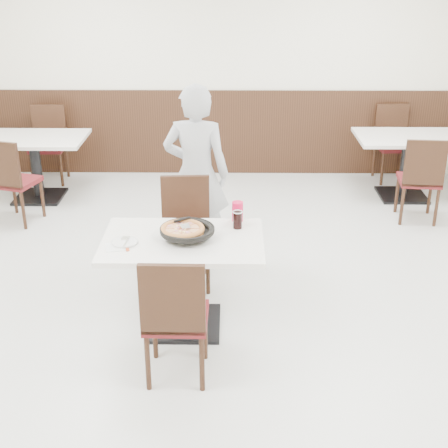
{
  "coord_description": "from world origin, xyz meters",
  "views": [
    {
      "loc": [
        0.11,
        -4.45,
        2.71
      ],
      "look_at": [
        0.06,
        -0.3,
        0.9
      ],
      "focal_mm": 50.0,
      "sensor_mm": 36.0,
      "label": 1
    }
  ],
  "objects_px": {
    "red_cup": "(238,211)",
    "diner_person": "(196,174)",
    "pizza_pan": "(187,233)",
    "bg_table_left": "(37,168)",
    "bg_chair_right_far": "(394,145)",
    "bg_chair_right_near": "(419,178)",
    "pizza": "(183,231)",
    "chair_far": "(186,235)",
    "cola_glass": "(238,220)",
    "side_plate": "(125,242)",
    "main_table": "(184,283)",
    "bg_table_right": "(405,167)",
    "chair_near": "(176,315)",
    "bg_chair_left_far": "(48,146)",
    "bg_chair_left_near": "(16,180)"
  },
  "relations": [
    {
      "from": "red_cup",
      "to": "diner_person",
      "type": "height_order",
      "value": "diner_person"
    },
    {
      "from": "pizza_pan",
      "to": "bg_table_left",
      "type": "xyz_separation_m",
      "value": [
        -1.97,
        2.75,
        -0.42
      ]
    },
    {
      "from": "bg_chair_right_far",
      "to": "diner_person",
      "type": "bearing_deg",
      "value": 37.83
    },
    {
      "from": "diner_person",
      "to": "bg_chair_right_near",
      "type": "height_order",
      "value": "diner_person"
    },
    {
      "from": "pizza",
      "to": "chair_far",
      "type": "bearing_deg",
      "value": 92.31
    },
    {
      "from": "diner_person",
      "to": "bg_chair_right_near",
      "type": "xyz_separation_m",
      "value": [
        2.35,
        0.93,
        -0.36
      ]
    },
    {
      "from": "pizza_pan",
      "to": "cola_glass",
      "type": "height_order",
      "value": "cola_glass"
    },
    {
      "from": "side_plate",
      "to": "pizza",
      "type": "bearing_deg",
      "value": 12.05
    },
    {
      "from": "main_table",
      "to": "bg_table_right",
      "type": "height_order",
      "value": "same"
    },
    {
      "from": "chair_near",
      "to": "chair_far",
      "type": "distance_m",
      "value": 1.28
    },
    {
      "from": "bg_table_right",
      "to": "red_cup",
      "type": "bearing_deg",
      "value": -128.72
    },
    {
      "from": "bg_table_right",
      "to": "bg_chair_right_far",
      "type": "xyz_separation_m",
      "value": [
        -0.0,
        0.59,
        0.1
      ]
    },
    {
      "from": "pizza",
      "to": "side_plate",
      "type": "height_order",
      "value": "pizza"
    },
    {
      "from": "pizza",
      "to": "bg_table_left",
      "type": "height_order",
      "value": "pizza"
    },
    {
      "from": "pizza",
      "to": "bg_chair_left_far",
      "type": "height_order",
      "value": "bg_chair_left_far"
    },
    {
      "from": "diner_person",
      "to": "chair_near",
      "type": "bearing_deg",
      "value": 95.56
    },
    {
      "from": "cola_glass",
      "to": "pizza_pan",
      "type": "bearing_deg",
      "value": -152.26
    },
    {
      "from": "red_cup",
      "to": "bg_chair_right_far",
      "type": "height_order",
      "value": "bg_chair_right_far"
    },
    {
      "from": "cola_glass",
      "to": "main_table",
      "type": "bearing_deg",
      "value": -153.06
    },
    {
      "from": "bg_table_right",
      "to": "bg_chair_right_near",
      "type": "relative_size",
      "value": 1.26
    },
    {
      "from": "bg_chair_left_far",
      "to": "bg_chair_right_near",
      "type": "height_order",
      "value": "same"
    },
    {
      "from": "chair_near",
      "to": "bg_table_right",
      "type": "bearing_deg",
      "value": 56.01
    },
    {
      "from": "cola_glass",
      "to": "diner_person",
      "type": "distance_m",
      "value": 1.1
    },
    {
      "from": "bg_table_left",
      "to": "bg_chair_right_far",
      "type": "bearing_deg",
      "value": 8.96
    },
    {
      "from": "bg_chair_left_far",
      "to": "pizza",
      "type": "bearing_deg",
      "value": 118.34
    },
    {
      "from": "pizza",
      "to": "bg_chair_right_near",
      "type": "relative_size",
      "value": 0.33
    },
    {
      "from": "cola_glass",
      "to": "chair_near",
      "type": "bearing_deg",
      "value": -116.86
    },
    {
      "from": "bg_chair_left_far",
      "to": "bg_chair_right_far",
      "type": "relative_size",
      "value": 1.0
    },
    {
      "from": "chair_far",
      "to": "bg_chair_right_near",
      "type": "bearing_deg",
      "value": -152.01
    },
    {
      "from": "bg_chair_left_near",
      "to": "bg_table_right",
      "type": "distance_m",
      "value": 4.45
    },
    {
      "from": "side_plate",
      "to": "bg_table_right",
      "type": "distance_m",
      "value": 4.11
    },
    {
      "from": "chair_near",
      "to": "bg_table_left",
      "type": "xyz_separation_m",
      "value": [
        -1.93,
        3.38,
        -0.1
      ]
    },
    {
      "from": "chair_far",
      "to": "bg_table_right",
      "type": "bearing_deg",
      "value": -142.08
    },
    {
      "from": "bg_table_right",
      "to": "pizza",
      "type": "bearing_deg",
      "value": -130.41
    },
    {
      "from": "bg_chair_right_near",
      "to": "bg_chair_right_far",
      "type": "height_order",
      "value": "same"
    },
    {
      "from": "bg_table_right",
      "to": "bg_table_left",
      "type": "bearing_deg",
      "value": -178.7
    },
    {
      "from": "bg_chair_left_far",
      "to": "main_table",
      "type": "bearing_deg",
      "value": 118.26
    },
    {
      "from": "bg_chair_left_far",
      "to": "bg_table_right",
      "type": "bearing_deg",
      "value": 171.69
    },
    {
      "from": "bg_chair_left_near",
      "to": "bg_table_right",
      "type": "relative_size",
      "value": 0.79
    },
    {
      "from": "red_cup",
      "to": "bg_table_right",
      "type": "distance_m",
      "value": 3.25
    },
    {
      "from": "chair_near",
      "to": "cola_glass",
      "type": "xyz_separation_m",
      "value": [
        0.42,
        0.82,
        0.34
      ]
    },
    {
      "from": "bg_chair_right_near",
      "to": "bg_chair_right_far",
      "type": "bearing_deg",
      "value": 93.74
    },
    {
      "from": "pizza_pan",
      "to": "main_table",
      "type": "bearing_deg",
      "value": -162.45
    },
    {
      "from": "main_table",
      "to": "diner_person",
      "type": "bearing_deg",
      "value": 88.2
    },
    {
      "from": "cola_glass",
      "to": "bg_table_left",
      "type": "distance_m",
      "value": 3.5
    },
    {
      "from": "chair_far",
      "to": "cola_glass",
      "type": "xyz_separation_m",
      "value": [
        0.44,
        -0.46,
        0.34
      ]
    },
    {
      "from": "red_cup",
      "to": "bg_chair_right_near",
      "type": "bearing_deg",
      "value": 42.64
    },
    {
      "from": "pizza",
      "to": "bg_chair_left_near",
      "type": "bearing_deg",
      "value": 133.39
    },
    {
      "from": "red_cup",
      "to": "diner_person",
      "type": "relative_size",
      "value": 0.1
    },
    {
      "from": "pizza_pan",
      "to": "bg_chair_left_near",
      "type": "height_order",
      "value": "bg_chair_left_near"
    }
  ]
}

